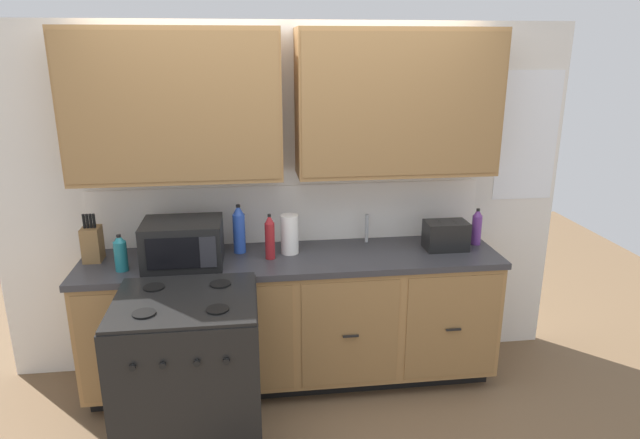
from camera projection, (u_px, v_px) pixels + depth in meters
ground_plane at (298, 405)px, 3.60m from camera, size 8.00×8.00×0.00m
wall_unit at (289, 143)px, 3.60m from camera, size 3.87×0.40×2.38m
counter_run at (294, 318)px, 3.75m from camera, size 2.70×0.64×0.91m
stove_range at (190, 376)px, 3.08m from camera, size 0.76×0.68×0.95m
microwave at (183, 243)px, 3.44m from camera, size 0.48×0.37×0.28m
toaster at (446, 235)px, 3.72m from camera, size 0.28×0.18×0.19m
knife_block at (92, 243)px, 3.51m from camera, size 0.11×0.14×0.31m
sink_faucet at (367, 228)px, 3.85m from camera, size 0.02×0.02×0.20m
paper_towel_roll at (290, 234)px, 3.64m from camera, size 0.12×0.12×0.26m
bottle_blue at (239, 229)px, 3.64m from camera, size 0.08×0.08×0.32m
bottle_teal at (120, 253)px, 3.35m from camera, size 0.08×0.08×0.23m
bottle_red at (270, 237)px, 3.54m from camera, size 0.06×0.06×0.30m
bottle_violet at (477, 227)px, 3.81m from camera, size 0.07×0.07×0.25m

